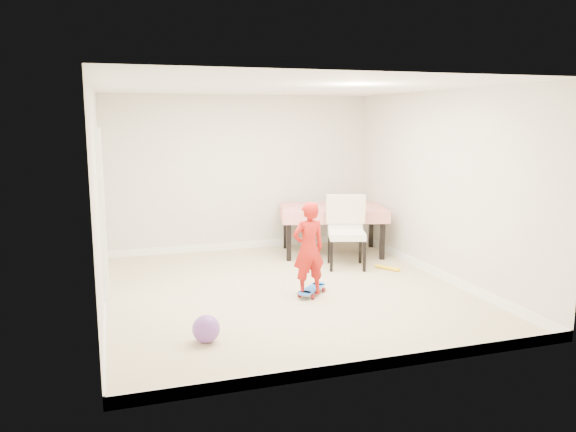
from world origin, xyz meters
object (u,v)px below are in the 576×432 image
object	(u,v)px
child	(308,251)
balloon	(206,329)
dining_table	(332,230)
dining_chair	(347,232)
skateboard	(312,291)

from	to	relation	value
child	balloon	bearing A→B (deg)	29.02
balloon	dining_table	bearing A→B (deg)	49.76
child	balloon	world-z (taller)	child
balloon	dining_chair	bearing A→B (deg)	41.66
dining_table	skateboard	size ratio (longest dim) A/B	2.81
skateboard	child	distance (m)	0.55
child	balloon	distance (m)	1.86
dining_chair	child	world-z (taller)	child
dining_chair	balloon	xyz separation A→B (m)	(-2.49, -2.21, -0.40)
dining_table	dining_chair	distance (m)	0.89
dining_table	child	xyz separation A→B (m)	(-1.14, -2.03, 0.19)
dining_table	child	size ratio (longest dim) A/B	1.43
dining_chair	skateboard	xyz separation A→B (m)	(-0.95, -1.09, -0.49)
skateboard	child	world-z (taller)	child
skateboard	balloon	distance (m)	1.91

